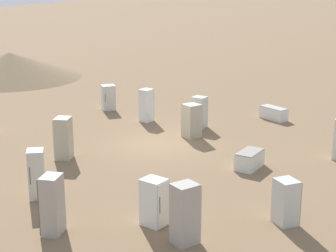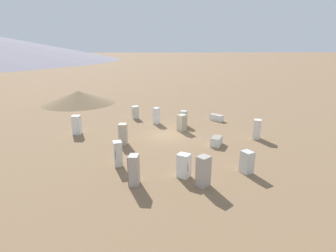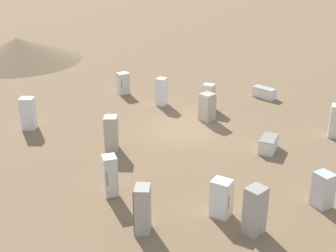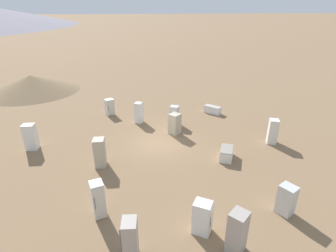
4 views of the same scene
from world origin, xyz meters
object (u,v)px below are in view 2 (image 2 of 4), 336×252
Objects in this scene: discarded_fridge_1 at (134,170)px; discarded_fridge_4 at (77,125)px; discarded_fridge_12 at (156,116)px; discarded_fridge_13 at (217,118)px; discarded_fridge_10 at (182,123)px; discarded_fridge_2 at (247,162)px; discarded_fridge_6 at (118,154)px; discarded_fridge_0 at (216,141)px; discarded_fridge_9 at (123,134)px; discarded_fridge_8 at (257,129)px; discarded_fridge_5 at (203,171)px; discarded_fridge_11 at (183,118)px; discarded_fridge_7 at (135,112)px; discarded_fridge_3 at (184,166)px.

discarded_fridge_1 is 1.04× the size of discarded_fridge_4.
discarded_fridge_12 is 1.09× the size of discarded_fridge_13.
discarded_fridge_2 is at bearing -109.04° from discarded_fridge_10.
discarded_fridge_10 is at bearing -137.59° from discarded_fridge_6.
discarded_fridge_0 is 1.06× the size of discarded_fridge_2.
discarded_fridge_4 is 1.00× the size of discarded_fridge_9.
discarded_fridge_1 is 13.16m from discarded_fridge_8.
discarded_fridge_10 is at bearing -2.17° from discarded_fridge_13.
discarded_fridge_5 is 1.17× the size of discarded_fridge_11.
discarded_fridge_4 is 15.12m from discarded_fridge_13.
discarded_fridge_10 is (-10.16, 0.02, -0.09)m from discarded_fridge_4.
discarded_fridge_2 is at bearing 126.79° from discarded_fridge_0.
discarded_fridge_12 is at bearing 1.55° from discarded_fridge_1.
discarded_fridge_12 reaches higher than discarded_fridge_7.
discarded_fridge_1 is 3.21m from discarded_fridge_3.
discarded_fridge_8 is (-6.85, -7.86, -0.05)m from discarded_fridge_5.
discarded_fridge_12 reaches higher than discarded_fridge_11.
discarded_fridge_5 is 1.06× the size of discarded_fridge_8.
discarded_fridge_2 is 8.74m from discarded_fridge_6.
discarded_fridge_9 is 1.11× the size of discarded_fridge_10.
discarded_fridge_10 is at bearing 179.61° from discarded_fridge_8.
discarded_fridge_11 is (-6.04, -5.02, -0.11)m from discarded_fridge_9.
discarded_fridge_2 is at bearing -31.73° from discarded_fridge_12.
discarded_fridge_5 reaches higher than discarded_fridge_9.
discarded_fridge_4 is at bearing -174.67° from discarded_fridge_5.
discarded_fridge_10 reaches higher than discarded_fridge_2.
discarded_fridge_4 is at bearing 39.28° from discarded_fridge_1.
discarded_fridge_1 is 1.16× the size of discarded_fridge_10.
discarded_fridge_5 is 1.04× the size of discarded_fridge_9.
discarded_fridge_7 is (-1.02, -12.93, -0.17)m from discarded_fridge_6.
discarded_fridge_3 is at bearing -177.50° from discarded_fridge_5.
discarded_fridge_13 is (1.85, -6.50, -0.56)m from discarded_fridge_8.
discarded_fridge_11 reaches higher than discarded_fridge_7.
discarded_fridge_12 is at bearing 113.97° from discarded_fridge_7.
discarded_fridge_2 is 0.92× the size of discarded_fridge_10.
discarded_fridge_2 is 0.82× the size of discarded_fridge_4.
discarded_fridge_9 is at bearing 175.10° from discarded_fridge_10.
discarded_fridge_10 is (6.41, -3.11, -0.08)m from discarded_fridge_8.
discarded_fridge_8 is 0.98× the size of discarded_fridge_9.
discarded_fridge_5 is 1.15× the size of discarded_fridge_10.
discarded_fridge_8 is at bearing 122.76° from discarded_fridge_7.
discarded_fridge_11 is at bearing -16.65° from discarded_fridge_13.
discarded_fridge_0 is 0.84× the size of discarded_fridge_1.
discarded_fridge_6 is 1.01× the size of discarded_fridge_8.
discarded_fridge_2 is 16.15m from discarded_fridge_4.
discarded_fridge_12 is at bearing 93.81° from discarded_fridge_10.
discarded_fridge_9 is at bearing -150.64° from discarded_fridge_2.
discarded_fridge_8 is at bearing -45.38° from discarded_fridge_1.
discarded_fridge_5 is at bearing 136.90° from discarded_fridge_6.
discarded_fridge_12 is (2.79, -1.15, 0.07)m from discarded_fridge_11.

